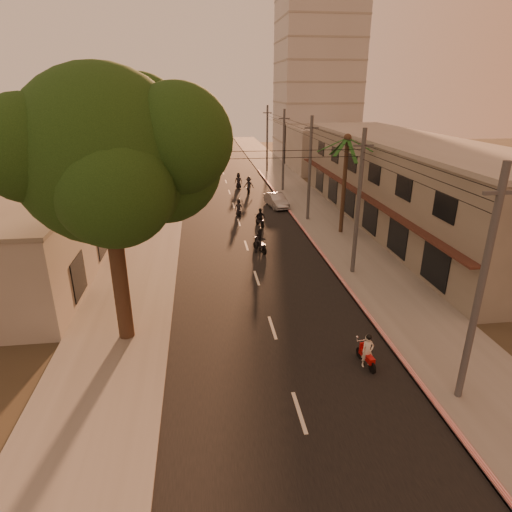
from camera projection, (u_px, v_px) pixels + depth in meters
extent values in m
plane|color=#383023|center=(280.00, 351.00, 19.35)|extent=(160.00, 160.00, 0.00)
cube|color=black|center=(239.00, 223.00, 37.81)|extent=(10.00, 140.00, 0.02)
cube|color=slate|center=(321.00, 219.00, 38.69)|extent=(5.00, 140.00, 0.12)
cube|color=slate|center=(153.00, 225.00, 36.89)|extent=(5.00, 140.00, 0.12)
cube|color=#B21315|center=(309.00, 237.00, 33.77)|extent=(0.20, 60.00, 0.20)
cube|color=gray|center=(404.00, 184.00, 36.36)|extent=(8.00, 34.00, 7.00)
cube|color=gray|center=(410.00, 140.00, 35.03)|extent=(8.20, 34.20, 0.30)
cube|color=#402119|center=(355.00, 190.00, 35.99)|extent=(0.80, 34.00, 0.12)
cube|color=gray|center=(46.00, 221.00, 29.68)|extent=(8.00, 24.00, 5.00)
cube|color=gray|center=(39.00, 184.00, 28.73)|extent=(8.20, 24.20, 0.20)
cube|color=#B7B5B2|center=(317.00, 69.00, 67.84)|extent=(12.00, 12.00, 28.00)
cylinder|color=black|center=(120.00, 280.00, 19.26)|extent=(0.70, 0.70, 6.00)
cylinder|color=black|center=(133.00, 213.00, 18.63)|extent=(1.22, 2.17, 3.04)
cylinder|color=black|center=(95.00, 214.00, 17.74)|extent=(1.31, 1.49, 2.73)
sphere|color=black|center=(104.00, 157.00, 17.25)|extent=(7.20, 7.20, 7.20)
sphere|color=black|center=(163.00, 164.00, 18.62)|extent=(5.20, 5.20, 5.20)
sphere|color=black|center=(65.00, 162.00, 17.88)|extent=(4.80, 4.80, 4.80)
sphere|color=black|center=(114.00, 188.00, 15.99)|extent=(4.60, 4.60, 4.60)
sphere|color=black|center=(178.00, 139.00, 16.89)|extent=(4.40, 4.40, 4.40)
sphere|color=black|center=(29.00, 149.00, 15.67)|extent=(4.00, 4.00, 4.00)
sphere|color=black|center=(139.00, 123.00, 19.21)|extent=(4.40, 4.40, 4.40)
cylinder|color=black|center=(344.00, 187.00, 33.69)|extent=(0.32, 0.32, 7.60)
sphere|color=black|center=(348.00, 138.00, 32.30)|extent=(0.60, 0.60, 0.60)
cylinder|color=#38383A|center=(480.00, 292.00, 14.76)|extent=(0.26, 0.26, 9.00)
cube|color=#38383A|center=(501.00, 193.00, 13.48)|extent=(1.20, 0.12, 0.12)
cylinder|color=#38383A|center=(358.00, 205.00, 25.83)|extent=(0.26, 0.26, 9.00)
cube|color=#38383A|center=(364.00, 146.00, 24.55)|extent=(1.20, 0.12, 0.12)
cylinder|color=#38383A|center=(310.00, 170.00, 36.91)|extent=(0.26, 0.26, 9.00)
cube|color=#38383A|center=(312.00, 128.00, 35.63)|extent=(1.20, 0.12, 0.12)
cylinder|color=#38383A|center=(284.00, 151.00, 47.99)|extent=(0.26, 0.26, 9.00)
cube|color=#38383A|center=(284.00, 119.00, 46.71)|extent=(1.20, 0.12, 0.12)
cylinder|color=#38383A|center=(267.00, 139.00, 59.06)|extent=(0.26, 0.26, 9.00)
cube|color=#38383A|center=(267.00, 113.00, 57.78)|extent=(1.20, 0.12, 0.12)
cube|color=gray|center=(320.00, 149.00, 61.47)|extent=(8.00, 14.00, 6.00)
cube|color=gray|center=(104.00, 173.00, 48.25)|extent=(8.00, 14.00, 4.40)
cube|color=gray|center=(127.00, 142.00, 64.39)|extent=(8.00, 14.00, 7.00)
cylinder|color=black|center=(360.00, 353.00, 18.75)|extent=(0.15, 0.50, 0.50)
cylinder|color=black|center=(372.00, 368.00, 17.76)|extent=(0.15, 0.50, 0.50)
cube|color=#9D0C0C|center=(367.00, 356.00, 18.11)|extent=(0.37, 1.00, 0.27)
cube|color=#9D0C0C|center=(362.00, 348.00, 18.46)|extent=(0.28, 0.12, 0.53)
cylinder|color=silver|center=(362.00, 340.00, 18.44)|extent=(0.49, 0.10, 0.04)
imported|color=beige|center=(368.00, 351.00, 18.01)|extent=(0.63, 0.49, 1.49)
sphere|color=black|center=(369.00, 337.00, 17.76)|extent=(0.27, 0.27, 0.27)
sphere|color=silver|center=(357.00, 337.00, 18.28)|extent=(0.11, 0.11, 0.11)
sphere|color=silver|center=(368.00, 335.00, 18.40)|extent=(0.11, 0.11, 0.11)
cylinder|color=black|center=(256.00, 245.00, 31.49)|extent=(0.30, 0.58, 0.58)
cylinder|color=black|center=(264.00, 251.00, 30.42)|extent=(0.30, 0.58, 0.58)
cube|color=black|center=(260.00, 245.00, 30.79)|extent=(0.66, 1.17, 0.31)
cube|color=black|center=(257.00, 241.00, 31.16)|extent=(0.33, 0.20, 0.62)
cylinder|color=silver|center=(256.00, 235.00, 31.13)|extent=(0.55, 0.23, 0.04)
imported|color=black|center=(260.00, 241.00, 30.68)|extent=(1.27, 1.20, 1.74)
sphere|color=black|center=(260.00, 230.00, 30.38)|extent=(0.31, 0.31, 0.31)
cylinder|color=black|center=(257.00, 222.00, 37.17)|extent=(0.22, 0.52, 0.52)
cylinder|color=black|center=(263.00, 225.00, 36.18)|extent=(0.22, 0.52, 0.52)
cube|color=black|center=(260.00, 221.00, 36.53)|extent=(0.52, 1.05, 0.28)
cube|color=black|center=(258.00, 218.00, 36.87)|extent=(0.29, 0.16, 0.55)
cylinder|color=silver|center=(258.00, 214.00, 36.85)|extent=(0.50, 0.17, 0.04)
imported|color=black|center=(260.00, 218.00, 36.43)|extent=(1.10, 0.84, 1.55)
sphere|color=black|center=(260.00, 210.00, 36.16)|extent=(0.28, 0.28, 0.28)
cylinder|color=black|center=(238.00, 211.00, 40.37)|extent=(0.11, 0.51, 0.50)
cylinder|color=black|center=(239.00, 215.00, 39.32)|extent=(0.11, 0.51, 0.50)
cube|color=black|center=(239.00, 211.00, 39.69)|extent=(0.29, 1.00, 0.27)
cube|color=black|center=(238.00, 208.00, 40.06)|extent=(0.27, 0.10, 0.54)
cylinder|color=silver|center=(238.00, 204.00, 40.05)|extent=(0.50, 0.06, 0.04)
imported|color=black|center=(239.00, 208.00, 39.60)|extent=(0.77, 0.53, 1.51)
sphere|color=black|center=(239.00, 200.00, 39.34)|extent=(0.27, 0.27, 0.27)
cylinder|color=black|center=(249.00, 189.00, 49.13)|extent=(0.24, 0.60, 0.59)
cylinder|color=black|center=(248.00, 192.00, 47.91)|extent=(0.24, 0.60, 0.59)
cube|color=black|center=(249.00, 188.00, 48.34)|extent=(0.55, 1.20, 0.32)
cube|color=black|center=(249.00, 186.00, 48.77)|extent=(0.33, 0.17, 0.63)
cylinder|color=silver|center=(249.00, 182.00, 48.75)|extent=(0.57, 0.17, 0.04)
imported|color=black|center=(249.00, 185.00, 48.23)|extent=(1.43, 1.16, 1.77)
sphere|color=black|center=(249.00, 178.00, 47.92)|extent=(0.32, 0.32, 0.32)
imported|color=#989A9F|center=(277.00, 200.00, 42.54)|extent=(2.68, 4.55, 1.36)
cylinder|color=black|center=(239.00, 185.00, 51.30)|extent=(0.17, 0.60, 0.59)
cylinder|color=black|center=(238.00, 187.00, 50.08)|extent=(0.17, 0.60, 0.59)
cube|color=black|center=(238.00, 184.00, 50.51)|extent=(0.43, 1.18, 0.32)
cube|color=black|center=(239.00, 181.00, 50.94)|extent=(0.33, 0.14, 0.63)
cylinder|color=silver|center=(239.00, 178.00, 50.93)|extent=(0.58, 0.11, 0.04)
imported|color=black|center=(238.00, 181.00, 50.40)|extent=(0.99, 0.76, 1.77)
sphere|color=black|center=(238.00, 174.00, 50.10)|extent=(0.32, 0.32, 0.32)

